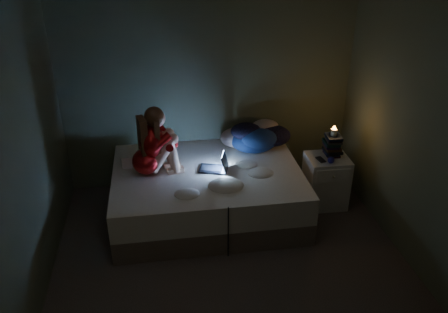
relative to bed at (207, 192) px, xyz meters
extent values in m
cube|color=#312B28|center=(0.13, -1.10, -0.30)|extent=(3.60, 3.80, 0.02)
cube|color=silver|center=(0.13, -1.10, 2.32)|extent=(3.60, 3.80, 0.02)
cube|color=#525B48|center=(0.13, 0.81, 1.01)|extent=(3.60, 0.02, 2.60)
cube|color=#525B48|center=(-1.68, -1.10, 1.01)|extent=(0.02, 3.80, 2.60)
cube|color=#525B48|center=(1.94, -1.10, 1.01)|extent=(0.02, 3.80, 2.60)
cube|color=silver|center=(-0.72, 0.34, 0.36)|extent=(0.47, 0.34, 0.14)
cube|color=silver|center=(1.44, -0.01, 0.03)|extent=(0.49, 0.44, 0.64)
cylinder|color=beige|center=(1.49, 0.04, 0.65)|extent=(0.07, 0.07, 0.08)
cube|color=black|center=(1.33, -0.06, 0.35)|extent=(0.10, 0.15, 0.01)
sphere|color=navy|center=(1.42, -0.15, 0.39)|extent=(0.08, 0.08, 0.08)
camera|label=1|loc=(-0.50, -4.55, 2.87)|focal=36.81mm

